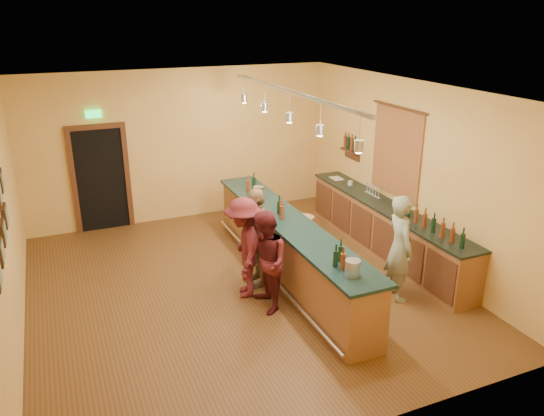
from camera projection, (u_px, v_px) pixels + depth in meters
name	position (u px, v px, depth m)	size (l,w,h in m)	color
floor	(239.00, 287.00, 8.75)	(7.00, 7.00, 0.00)	#573319
ceiling	(234.00, 91.00, 7.63)	(6.50, 7.00, 0.02)	silver
wall_back	(181.00, 146.00, 11.21)	(6.50, 0.02, 3.20)	#DAA251
wall_front	(356.00, 303.00, 5.17)	(6.50, 0.02, 3.20)	#DAA251
wall_left	(5.00, 227.00, 7.00)	(0.02, 7.00, 3.20)	#DAA251
wall_right	(410.00, 172.00, 9.38)	(0.02, 7.00, 3.20)	#DAA251
doorway	(101.00, 177.00, 10.73)	(1.15, 0.09, 2.48)	black
tapestry	(396.00, 153.00, 9.63)	(0.03, 1.40, 1.60)	maroon
bottle_shelf	(350.00, 145.00, 10.97)	(0.17, 0.55, 0.54)	#432614
picture_grid	(0.00, 221.00, 6.24)	(0.06, 2.20, 0.70)	#382111
back_counter	(386.00, 229.00, 9.82)	(0.60, 4.55, 1.27)	brown
tasting_bar	(288.00, 245.00, 8.86)	(0.73, 5.10, 1.38)	brown
pendant_track	(290.00, 102.00, 8.03)	(0.11, 4.60, 0.50)	silver
bartender	(400.00, 248.00, 8.16)	(0.62, 0.41, 1.71)	gray
customer_a	(265.00, 262.00, 7.84)	(0.76, 0.60, 1.57)	#59191E
customer_b	(257.00, 237.00, 8.60)	(0.97, 0.41, 1.66)	#997A51
customer_c	(244.00, 248.00, 8.25)	(1.05, 0.60, 1.62)	#59191E
bar_stool	(305.00, 224.00, 9.81)	(0.35, 0.35, 0.72)	#9B6446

